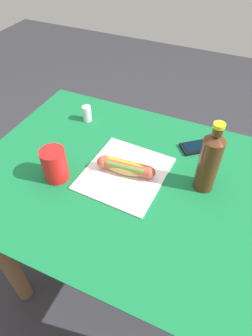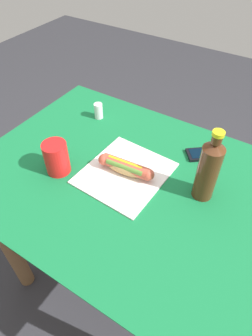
{
  "view_description": "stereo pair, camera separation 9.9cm",
  "coord_description": "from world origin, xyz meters",
  "px_view_note": "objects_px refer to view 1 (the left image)",
  "views": [
    {
      "loc": [
        -0.29,
        0.63,
        1.49
      ],
      "look_at": [
        -0.0,
        -0.01,
        0.79
      ],
      "focal_mm": 31.1,
      "sensor_mm": 36.0,
      "label": 1
    },
    {
      "loc": [
        -0.38,
        0.58,
        1.49
      ],
      "look_at": [
        -0.0,
        -0.01,
        0.79
      ],
      "focal_mm": 31.1,
      "sensor_mm": 36.0,
      "label": 2
    }
  ],
  "objects_px": {
    "cell_phone": "(198,147)",
    "drinking_cup": "(55,165)",
    "hot_dog": "(126,167)",
    "salt_shaker": "(87,113)",
    "soda_bottle": "(209,161)"
  },
  "relations": [
    {
      "from": "cell_phone",
      "to": "drinking_cup",
      "type": "xyz_separation_m",
      "value": [
        0.4,
        0.35,
        0.05
      ]
    },
    {
      "from": "hot_dog",
      "to": "drinking_cup",
      "type": "height_order",
      "value": "drinking_cup"
    },
    {
      "from": "drinking_cup",
      "to": "soda_bottle",
      "type": "bearing_deg",
      "value": -160.56
    },
    {
      "from": "hot_dog",
      "to": "cell_phone",
      "type": "relative_size",
      "value": 1.49
    },
    {
      "from": "cell_phone",
      "to": "salt_shaker",
      "type": "height_order",
      "value": "salt_shaker"
    },
    {
      "from": "hot_dog",
      "to": "drinking_cup",
      "type": "xyz_separation_m",
      "value": [
        0.21,
        0.11,
        0.02
      ]
    },
    {
      "from": "hot_dog",
      "to": "cell_phone",
      "type": "distance_m",
      "value": 0.31
    },
    {
      "from": "cell_phone",
      "to": "drinking_cup",
      "type": "distance_m",
      "value": 0.53
    },
    {
      "from": "cell_phone",
      "to": "drinking_cup",
      "type": "bearing_deg",
      "value": 40.84
    },
    {
      "from": "hot_dog",
      "to": "cell_phone",
      "type": "xyz_separation_m",
      "value": [
        -0.19,
        -0.24,
        -0.03
      ]
    },
    {
      "from": "hot_dog",
      "to": "soda_bottle",
      "type": "height_order",
      "value": "soda_bottle"
    },
    {
      "from": "cell_phone",
      "to": "drinking_cup",
      "type": "height_order",
      "value": "drinking_cup"
    },
    {
      "from": "drinking_cup",
      "to": "salt_shaker",
      "type": "bearing_deg",
      "value": -78.1
    },
    {
      "from": "hot_dog",
      "to": "drinking_cup",
      "type": "bearing_deg",
      "value": 27.29
    },
    {
      "from": "cell_phone",
      "to": "soda_bottle",
      "type": "bearing_deg",
      "value": 109.55
    }
  ]
}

